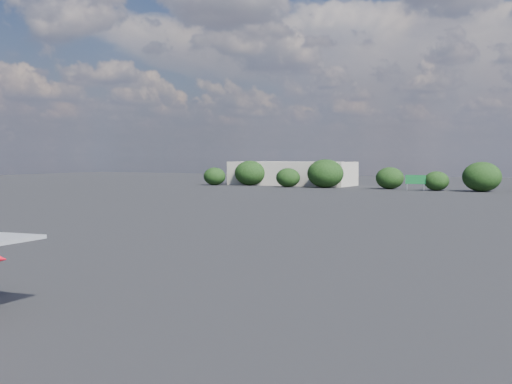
% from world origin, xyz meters
% --- Properties ---
extents(ground, '(500.00, 500.00, 0.00)m').
position_xyz_m(ground, '(0.00, 60.00, 0.00)').
color(ground, black).
rests_on(ground, ground).
extents(terminal_building, '(42.00, 16.00, 8.00)m').
position_xyz_m(terminal_building, '(-65.00, 192.00, 4.00)').
color(terminal_building, '#9C9487').
rests_on(terminal_building, ground).
extents(highway_sign, '(6.00, 0.30, 4.50)m').
position_xyz_m(highway_sign, '(-18.00, 176.00, 3.13)').
color(highway_sign, '#156D2F').
rests_on(highway_sign, ground).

